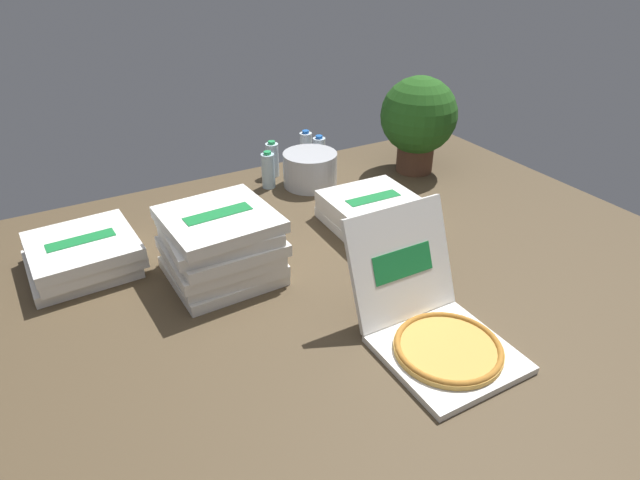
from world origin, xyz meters
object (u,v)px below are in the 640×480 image
(pizza_stack_center_far, at_px, (373,211))
(water_bottle_3, at_px, (306,148))
(pizza_stack_right_far, at_px, (221,245))
(water_bottle_1, at_px, (319,154))
(water_bottle_0, at_px, (268,170))
(potted_plant, at_px, (418,119))
(ice_bucket, at_px, (310,169))
(pizza_stack_left_near, at_px, (83,255))
(water_bottle_2, at_px, (272,159))
(open_pizza_box, at_px, (434,325))

(pizza_stack_center_far, height_order, water_bottle_3, water_bottle_3)
(pizza_stack_right_far, relative_size, water_bottle_1, 2.13)
(water_bottle_0, xyz_separation_m, potted_plant, (0.80, -0.20, 0.20))
(water_bottle_1, height_order, water_bottle_3, same)
(ice_bucket, xyz_separation_m, potted_plant, (0.60, -0.11, 0.21))
(pizza_stack_right_far, bearing_deg, pizza_stack_center_far, 4.51)
(pizza_stack_left_near, bearing_deg, water_bottle_2, 24.71)
(open_pizza_box, relative_size, water_bottle_0, 2.77)
(potted_plant, bearing_deg, open_pizza_box, -125.49)
(ice_bucket, height_order, water_bottle_1, water_bottle_1)
(pizza_stack_right_far, bearing_deg, potted_plant, 19.90)
(pizza_stack_left_near, distance_m, ice_bucket, 1.20)
(water_bottle_3, relative_size, potted_plant, 0.38)
(pizza_stack_left_near, height_order, water_bottle_2, water_bottle_2)
(ice_bucket, bearing_deg, water_bottle_1, 48.19)
(pizza_stack_center_far, relative_size, water_bottle_0, 2.07)
(ice_bucket, height_order, water_bottle_3, water_bottle_3)
(pizza_stack_center_far, height_order, pizza_stack_left_near, same)
(pizza_stack_right_far, distance_m, water_bottle_1, 1.13)
(pizza_stack_left_near, distance_m, water_bottle_3, 1.40)
(pizza_stack_right_far, xyz_separation_m, water_bottle_1, (0.85, 0.75, -0.04))
(water_bottle_0, distance_m, potted_plant, 0.85)
(open_pizza_box, relative_size, water_bottle_3, 2.77)
(water_bottle_0, bearing_deg, water_bottle_2, 56.83)
(potted_plant, bearing_deg, water_bottle_0, 166.34)
(pizza_stack_right_far, height_order, water_bottle_0, pizza_stack_right_far)
(water_bottle_1, bearing_deg, water_bottle_2, 169.88)
(pizza_stack_center_far, relative_size, water_bottle_1, 2.07)
(pizza_stack_center_far, bearing_deg, pizza_stack_left_near, 168.26)
(water_bottle_2, distance_m, water_bottle_3, 0.25)
(water_bottle_2, bearing_deg, water_bottle_0, -123.17)
(pizza_stack_left_near, xyz_separation_m, water_bottle_3, (1.29, 0.55, 0.03))
(pizza_stack_left_near, relative_size, water_bottle_2, 2.18)
(pizza_stack_left_near, bearing_deg, open_pizza_box, -48.04)
(water_bottle_3, bearing_deg, pizza_stack_left_near, -157.04)
(water_bottle_1, bearing_deg, pizza_stack_right_far, -138.64)
(pizza_stack_center_far, xyz_separation_m, water_bottle_3, (0.08, 0.80, 0.03))
(pizza_stack_center_far, bearing_deg, open_pizza_box, -110.26)
(water_bottle_1, xyz_separation_m, water_bottle_2, (-0.26, 0.05, 0.00))
(pizza_stack_right_far, xyz_separation_m, pizza_stack_left_near, (-0.47, 0.31, -0.07))
(pizza_stack_right_far, bearing_deg, water_bottle_2, 53.69)
(open_pizza_box, xyz_separation_m, water_bottle_0, (0.04, 1.39, 0.02))
(open_pizza_box, xyz_separation_m, water_bottle_1, (0.39, 1.46, 0.02))
(pizza_stack_right_far, height_order, water_bottle_3, pizza_stack_right_far)
(open_pizza_box, bearing_deg, pizza_stack_left_near, 131.96)
(ice_bucket, xyz_separation_m, water_bottle_2, (-0.12, 0.21, 0.01))
(water_bottle_1, distance_m, water_bottle_3, 0.11)
(water_bottle_2, bearing_deg, pizza_stack_left_near, -155.29)
(open_pizza_box, bearing_deg, potted_plant, 54.51)
(open_pizza_box, height_order, ice_bucket, open_pizza_box)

